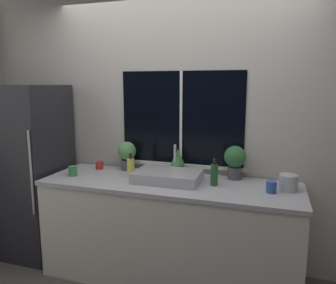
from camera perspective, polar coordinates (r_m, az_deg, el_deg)
The scene contains 14 objects.
wall_back at distance 3.13m, azimuth 2.48°, elevation 3.20°, with size 8.00×0.09×2.70m.
wall_left at distance 4.80m, azimuth -20.27°, elevation 4.95°, with size 0.06×7.00×2.70m.
counter at distance 3.00m, azimuth 0.15°, elevation -15.11°, with size 2.23×0.70×0.89m.
refrigerator at distance 3.62m, azimuth -23.07°, elevation -4.61°, with size 0.69×0.65×1.71m.
sink at distance 2.85m, azimuth -0.05°, elevation -5.97°, with size 0.57×0.42×0.29m.
potted_plant_left at distance 3.23m, azimuth -7.17°, elevation -2.04°, with size 0.18×0.18×0.28m.
potted_plant_center at distance 3.06m, azimuth 1.70°, elevation -3.33°, with size 0.13×0.13×0.24m.
potted_plant_right at distance 2.95m, azimuth 11.57°, elevation -3.00°, with size 0.19×0.19×0.30m.
soap_bottle at distance 3.00m, azimuth -6.52°, elevation -4.36°, with size 0.07×0.07×0.22m.
bottle_tall at distance 2.75m, azimuth 8.05°, elevation -5.58°, with size 0.06×0.06×0.23m.
mug_red at distance 3.33m, azimuth -11.83°, elevation -3.97°, with size 0.08×0.08×0.08m.
mug_blue at distance 2.68m, azimuth 17.55°, elevation -7.50°, with size 0.08×0.08×0.09m.
mug_green at distance 3.14m, azimuth -16.26°, elevation -4.87°, with size 0.08×0.08×0.09m.
kettle at distance 2.77m, azimuth 20.21°, elevation -6.55°, with size 0.14×0.14×0.14m.
Camera 1 is at (0.84, -2.25, 1.72)m, focal length 35.00 mm.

